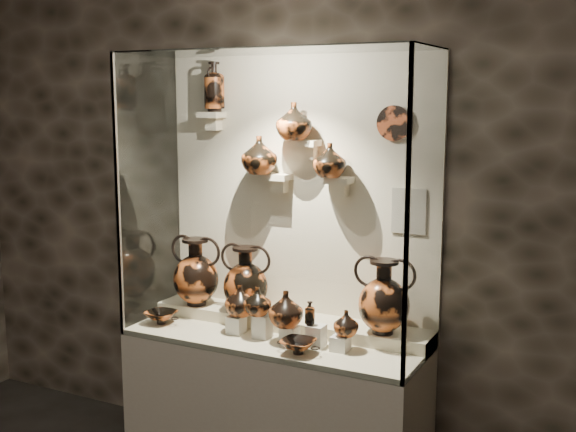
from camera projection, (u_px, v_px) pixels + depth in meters
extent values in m
cube|color=#2B241A|center=(300.00, 193.00, 4.20)|extent=(5.00, 0.02, 3.20)
cube|color=beige|center=(275.00, 408.00, 4.12)|extent=(1.70, 0.60, 0.80)
cube|color=beige|center=(275.00, 339.00, 4.05)|extent=(1.68, 0.58, 0.03)
cube|color=beige|center=(289.00, 324.00, 4.20)|extent=(1.70, 0.25, 0.10)
cube|color=beige|center=(300.00, 193.00, 4.20)|extent=(1.70, 0.03, 1.60)
cube|color=white|center=(247.00, 208.00, 3.66)|extent=(1.70, 0.01, 1.60)
cube|color=white|center=(149.00, 191.00, 4.30)|extent=(0.01, 0.60, 1.60)
cube|color=white|center=(426.00, 212.00, 3.54)|extent=(0.01, 0.60, 1.60)
cube|color=white|center=(274.00, 51.00, 3.79)|extent=(1.70, 0.60, 0.01)
cube|color=gray|center=(118.00, 197.00, 4.04)|extent=(0.02, 0.02, 1.60)
cube|color=gray|center=(407.00, 220.00, 3.29)|extent=(0.02, 0.02, 1.60)
cube|color=silver|center=(236.00, 324.00, 4.09)|extent=(0.09, 0.09, 0.10)
cube|color=silver|center=(263.00, 326.00, 4.01)|extent=(0.09, 0.09, 0.13)
cube|color=silver|center=(290.00, 334.00, 3.94)|extent=(0.09, 0.09, 0.09)
cube|color=silver|center=(316.00, 336.00, 3.87)|extent=(0.09, 0.09, 0.12)
cube|color=silver|center=(341.00, 343.00, 3.81)|extent=(0.09, 0.09, 0.08)
cube|color=beige|center=(212.00, 115.00, 4.30)|extent=(0.14, 0.12, 0.04)
cube|color=beige|center=(278.00, 177.00, 4.16)|extent=(0.14, 0.12, 0.04)
cube|color=beige|center=(310.00, 143.00, 4.04)|extent=(0.10, 0.12, 0.04)
cube|color=beige|center=(339.00, 180.00, 3.99)|extent=(0.14, 0.12, 0.04)
imported|color=#AE5021|center=(240.00, 300.00, 4.07)|extent=(0.18, 0.18, 0.18)
imported|color=#A94B1D|center=(258.00, 301.00, 3.99)|extent=(0.19, 0.19, 0.16)
imported|color=#AE5021|center=(286.00, 309.00, 3.91)|extent=(0.20, 0.20, 0.20)
imported|color=#AE5021|center=(346.00, 323.00, 3.79)|extent=(0.15, 0.15, 0.14)
imported|color=#A94B1D|center=(259.00, 155.00, 4.13)|extent=(0.25, 0.25, 0.22)
imported|color=#A94B1D|center=(294.00, 121.00, 4.01)|extent=(0.27, 0.27, 0.21)
imported|color=#A94B1D|center=(330.00, 160.00, 3.95)|extent=(0.22, 0.22, 0.19)
cylinder|color=#B74A24|center=(394.00, 123.00, 3.85)|extent=(0.19, 0.02, 0.19)
cube|color=beige|center=(408.00, 211.00, 3.89)|extent=(0.19, 0.01, 0.25)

